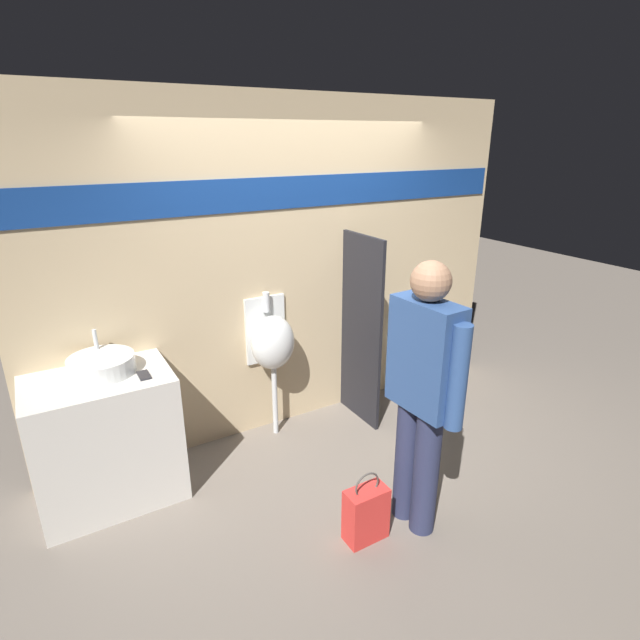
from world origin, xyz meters
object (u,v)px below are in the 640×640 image
shopping_bag (366,513)px  sink_basin (102,365)px  cell_phone (144,375)px  toilet (426,365)px  person_in_vest (422,390)px  urinal_near_counter (272,342)px

shopping_bag → sink_basin: bearing=134.1°
cell_phone → toilet: size_ratio=0.15×
sink_basin → cell_phone: size_ratio=2.99×
sink_basin → cell_phone: 0.29m
sink_basin → shopping_bag: size_ratio=0.86×
sink_basin → shopping_bag: 1.94m
sink_basin → toilet: (2.81, -0.04, -0.66)m
cell_phone → toilet: cell_phone is taller
person_in_vest → shopping_bag: person_in_vest is taller
cell_phone → urinal_near_counter: bearing=15.2°
cell_phone → person_in_vest: bearing=-39.4°
person_in_vest → urinal_near_counter: bearing=9.8°
cell_phone → urinal_near_counter: 1.09m
toilet → person_in_vest: size_ratio=0.53×
urinal_near_counter → shopping_bag: size_ratio=2.53×
urinal_near_counter → toilet: 1.63m
sink_basin → urinal_near_counter: 1.28m
toilet → shopping_bag: (-1.57, -1.23, -0.14)m
sink_basin → shopping_bag: (1.24, -1.27, -0.79)m
sink_basin → toilet: size_ratio=0.45×
sink_basin → person_in_vest: (1.59, -1.31, -0.01)m
shopping_bag → person_in_vest: bearing=-5.3°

